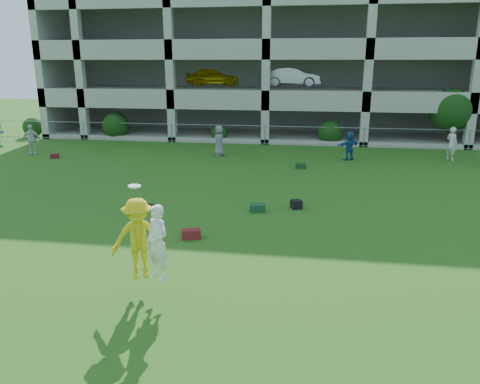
% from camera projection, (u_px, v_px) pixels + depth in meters
% --- Properties ---
extents(ground, '(100.00, 100.00, 0.00)m').
position_uv_depth(ground, '(182.00, 281.00, 11.11)').
color(ground, '#235114').
rests_on(ground, ground).
extents(bystander_b, '(1.04, 0.61, 1.66)m').
position_uv_depth(bystander_b, '(31.00, 139.00, 25.93)').
color(bystander_b, silver).
rests_on(bystander_b, ground).
extents(bystander_c, '(0.77, 0.94, 1.66)m').
position_uv_depth(bystander_c, '(219.00, 141.00, 25.50)').
color(bystander_c, slate).
rests_on(bystander_c, ground).
extents(bystander_d, '(1.37, 1.24, 1.52)m').
position_uv_depth(bystander_d, '(349.00, 146.00, 24.42)').
color(bystander_d, '#1E4B8B').
rests_on(bystander_d, ground).
extents(bystander_e, '(0.71, 0.76, 1.74)m').
position_uv_depth(bystander_e, '(452.00, 144.00, 24.38)').
color(bystander_e, silver).
rests_on(bystander_e, ground).
extents(bag_red_a, '(0.62, 0.47, 0.28)m').
position_uv_depth(bag_red_a, '(191.00, 234.00, 13.71)').
color(bag_red_a, '#570F1C').
rests_on(bag_red_a, ground).
extents(bag_black_b, '(0.47, 0.39, 0.22)m').
position_uv_depth(bag_black_b, '(149.00, 207.00, 16.30)').
color(bag_black_b, black).
rests_on(bag_black_b, ground).
extents(bag_green_c, '(0.56, 0.45, 0.26)m').
position_uv_depth(bag_green_c, '(257.00, 208.00, 16.18)').
color(bag_green_c, '#143720').
rests_on(bag_green_c, ground).
extents(crate_d, '(0.46, 0.46, 0.30)m').
position_uv_depth(crate_d, '(296.00, 204.00, 16.52)').
color(crate_d, black).
rests_on(crate_d, ground).
extents(bag_red_f, '(0.53, 0.46, 0.24)m').
position_uv_depth(bag_red_f, '(55.00, 156.00, 25.04)').
color(bag_red_f, '#580F17').
rests_on(bag_red_f, ground).
extents(bag_green_g, '(0.51, 0.32, 0.25)m').
position_uv_depth(bag_green_g, '(301.00, 166.00, 22.66)').
color(bag_green_g, '#153A1A').
rests_on(bag_green_g, ground).
extents(frisbee_contest, '(1.52, 1.07, 2.17)m').
position_uv_depth(frisbee_contest, '(143.00, 239.00, 10.17)').
color(frisbee_contest, gold).
rests_on(frisbee_contest, ground).
extents(parking_garage, '(30.00, 14.00, 12.00)m').
position_uv_depth(parking_garage, '(277.00, 48.00, 35.83)').
color(parking_garage, '#9E998C').
rests_on(parking_garage, ground).
extents(fence, '(36.06, 0.06, 1.20)m').
position_uv_depth(fence, '(265.00, 135.00, 29.02)').
color(fence, gray).
rests_on(fence, ground).
extents(shrub_row, '(34.38, 2.52, 3.50)m').
position_uv_depth(shrub_row, '(340.00, 120.00, 28.76)').
color(shrub_row, '#163D11').
rests_on(shrub_row, ground).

